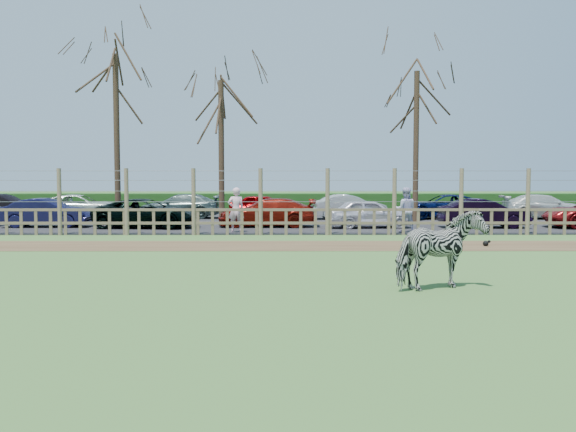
{
  "coord_description": "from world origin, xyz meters",
  "views": [
    {
      "loc": [
        0.92,
        -15.89,
        2.39
      ],
      "look_at": [
        1.0,
        2.5,
        1.1
      ],
      "focal_mm": 40.0,
      "sensor_mm": 36.0,
      "label": 1
    }
  ],
  "objects_px": {
    "car_4": "(369,213)",
    "car_9": "(180,206)",
    "car_1": "(47,213)",
    "car_5": "(484,213)",
    "car_7": "(3,206)",
    "zebra": "(440,250)",
    "tree_right": "(417,109)",
    "car_12": "(444,207)",
    "car_8": "(80,207)",
    "visitor_a": "(236,210)",
    "visitor_b": "(405,210)",
    "tree_left": "(116,97)",
    "car_13": "(544,207)",
    "crow": "(486,243)",
    "car_10": "(264,206)",
    "car_3": "(267,213)",
    "tree_mid": "(221,117)",
    "car_2": "(146,213)",
    "car_11": "(349,207)"
  },
  "relations": [
    {
      "from": "crow",
      "to": "car_4",
      "type": "relative_size",
      "value": 0.07
    },
    {
      "from": "car_7",
      "to": "car_10",
      "type": "xyz_separation_m",
      "value": [
        13.08,
        -0.16,
        0.0
      ]
    },
    {
      "from": "car_2",
      "to": "car_5",
      "type": "bearing_deg",
      "value": -84.87
    },
    {
      "from": "tree_right",
      "to": "car_8",
      "type": "xyz_separation_m",
      "value": [
        -16.25,
        1.75,
        -4.6
      ]
    },
    {
      "from": "tree_mid",
      "to": "car_5",
      "type": "bearing_deg",
      "value": -14.29
    },
    {
      "from": "tree_left",
      "to": "car_13",
      "type": "relative_size",
      "value": 1.9
    },
    {
      "from": "car_4",
      "to": "car_12",
      "type": "relative_size",
      "value": 0.82
    },
    {
      "from": "tree_right",
      "to": "car_7",
      "type": "xyz_separation_m",
      "value": [
        -20.22,
        2.13,
        -4.6
      ]
    },
    {
      "from": "car_1",
      "to": "car_8",
      "type": "distance_m",
      "value": 4.63
    },
    {
      "from": "crow",
      "to": "car_10",
      "type": "relative_size",
      "value": 0.07
    },
    {
      "from": "car_1",
      "to": "tree_left",
      "type": "bearing_deg",
      "value": -62.36
    },
    {
      "from": "tree_left",
      "to": "car_10",
      "type": "height_order",
      "value": "tree_left"
    },
    {
      "from": "car_7",
      "to": "car_13",
      "type": "distance_m",
      "value": 26.95
    },
    {
      "from": "tree_left",
      "to": "car_5",
      "type": "xyz_separation_m",
      "value": [
        15.68,
        -1.85,
        -4.98
      ]
    },
    {
      "from": "car_11",
      "to": "car_8",
      "type": "bearing_deg",
      "value": 83.52
    },
    {
      "from": "tree_right",
      "to": "car_9",
      "type": "relative_size",
      "value": 1.78
    },
    {
      "from": "tree_right",
      "to": "car_5",
      "type": "bearing_deg",
      "value": -56.95
    },
    {
      "from": "car_1",
      "to": "car_7",
      "type": "xyz_separation_m",
      "value": [
        -4.08,
        5.02,
        0.0
      ]
    },
    {
      "from": "car_1",
      "to": "car_5",
      "type": "xyz_separation_m",
      "value": [
        18.32,
        -0.46,
        0.0
      ]
    },
    {
      "from": "car_5",
      "to": "car_8",
      "type": "distance_m",
      "value": 19.12
    },
    {
      "from": "car_8",
      "to": "car_11",
      "type": "relative_size",
      "value": 1.19
    },
    {
      "from": "car_2",
      "to": "car_3",
      "type": "relative_size",
      "value": 1.04
    },
    {
      "from": "car_4",
      "to": "car_9",
      "type": "distance_m",
      "value": 10.4
    },
    {
      "from": "crow",
      "to": "car_9",
      "type": "distance_m",
      "value": 16.69
    },
    {
      "from": "tree_mid",
      "to": "visitor_b",
      "type": "xyz_separation_m",
      "value": [
        7.56,
        -4.74,
        -3.96
      ]
    },
    {
      "from": "crow",
      "to": "visitor_b",
      "type": "bearing_deg",
      "value": 111.69
    },
    {
      "from": "visitor_a",
      "to": "car_7",
      "type": "bearing_deg",
      "value": -40.37
    },
    {
      "from": "crow",
      "to": "car_5",
      "type": "xyz_separation_m",
      "value": [
        1.86,
        6.31,
        0.54
      ]
    },
    {
      "from": "car_10",
      "to": "car_5",
      "type": "bearing_deg",
      "value": -116.01
    },
    {
      "from": "tree_right",
      "to": "car_10",
      "type": "bearing_deg",
      "value": 164.55
    },
    {
      "from": "car_1",
      "to": "car_10",
      "type": "xyz_separation_m",
      "value": [
        9.01,
        4.86,
        0.0
      ]
    },
    {
      "from": "car_4",
      "to": "car_13",
      "type": "xyz_separation_m",
      "value": [
        9.32,
        4.96,
        0.0
      ]
    },
    {
      "from": "car_5",
      "to": "tree_right",
      "type": "bearing_deg",
      "value": 32.71
    },
    {
      "from": "tree_mid",
      "to": "crow",
      "type": "distance_m",
      "value": 13.9
    },
    {
      "from": "zebra",
      "to": "car_3",
      "type": "height_order",
      "value": "zebra"
    },
    {
      "from": "car_7",
      "to": "car_8",
      "type": "height_order",
      "value": "same"
    },
    {
      "from": "visitor_a",
      "to": "visitor_b",
      "type": "relative_size",
      "value": 1.0
    },
    {
      "from": "visitor_b",
      "to": "car_1",
      "type": "distance_m",
      "value": 14.89
    },
    {
      "from": "tree_mid",
      "to": "car_8",
      "type": "bearing_deg",
      "value": 162.79
    },
    {
      "from": "visitor_a",
      "to": "crow",
      "type": "bearing_deg",
      "value": 142.67
    },
    {
      "from": "zebra",
      "to": "crow",
      "type": "xyz_separation_m",
      "value": [
        3.27,
        7.44,
        -0.71
      ]
    },
    {
      "from": "car_1",
      "to": "car_3",
      "type": "xyz_separation_m",
      "value": [
        9.29,
        0.07,
        0.0
      ]
    },
    {
      "from": "car_1",
      "to": "car_4",
      "type": "relative_size",
      "value": 1.03
    },
    {
      "from": "visitor_a",
      "to": "car_3",
      "type": "distance_m",
      "value": 2.68
    },
    {
      "from": "car_7",
      "to": "zebra",
      "type": "bearing_deg",
      "value": -135.24
    },
    {
      "from": "car_5",
      "to": "zebra",
      "type": "bearing_deg",
      "value": 159.16
    },
    {
      "from": "car_5",
      "to": "car_11",
      "type": "height_order",
      "value": "same"
    },
    {
      "from": "car_1",
      "to": "car_9",
      "type": "height_order",
      "value": "same"
    },
    {
      "from": "visitor_a",
      "to": "car_7",
      "type": "relative_size",
      "value": 0.47
    },
    {
      "from": "tree_left",
      "to": "visitor_a",
      "type": "relative_size",
      "value": 4.57
    }
  ]
}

